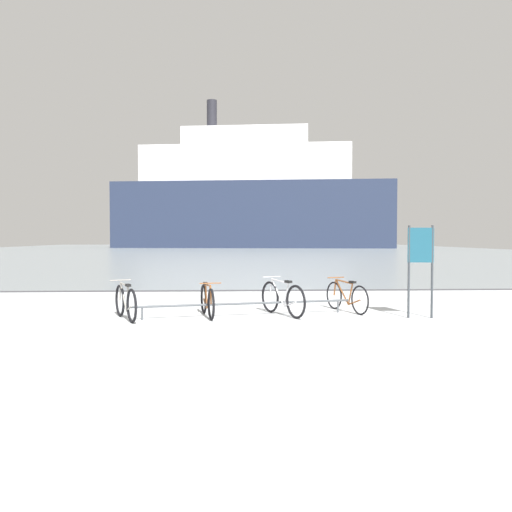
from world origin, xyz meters
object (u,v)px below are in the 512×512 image
bicycle_0 (126,302)px  ferry_ship (251,198)px  bicycle_3 (346,297)px  bicycle_2 (282,298)px  info_sign (421,255)px  bicycle_1 (207,301)px

bicycle_0 → ferry_ship: (5.42, 77.36, 7.91)m
bicycle_0 → bicycle_3: bicycle_0 is taller
bicycle_2 → info_sign: bearing=-9.6°
bicycle_1 → bicycle_2: (1.67, 0.13, 0.03)m
bicycle_3 → bicycle_0: bearing=-169.2°
bicycle_1 → info_sign: info_sign is taller
bicycle_2 → ferry_ship: (2.04, 76.91, 7.89)m
bicycle_3 → info_sign: 1.98m
bicycle_2 → ferry_ship: 77.35m
bicycle_0 → bicycle_1: (1.71, 0.32, -0.01)m
ferry_ship → info_sign: bearing=-89.3°
bicycle_2 → bicycle_1: bearing=-175.7°
info_sign → bicycle_3: bearing=144.4°
bicycle_3 → info_sign: size_ratio=0.82×
bicycle_0 → bicycle_3: bearing=10.8°
bicycle_0 → bicycle_2: (3.38, 0.44, 0.01)m
bicycle_1 → bicycle_0: bearing=-169.5°
bicycle_0 → bicycle_1: bicycle_0 is taller
bicycle_3 → bicycle_1: bearing=-169.0°
info_sign → ferry_ship: ferry_ship is taller
ferry_ship → bicycle_2: bearing=-91.5°
bicycle_0 → ferry_ship: size_ratio=0.03×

